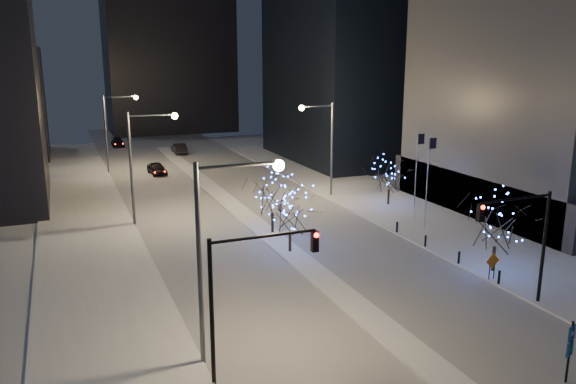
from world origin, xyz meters
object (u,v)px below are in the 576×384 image
traffic_signal_west (245,282)px  traffic_signal_east (526,231)px  street_lamp_w_far (114,122)px  street_lamp_w_near (221,234)px  construction_sign (492,263)px  holiday_tree_plaza_near (497,223)px  street_lamp_east (324,137)px  wayfinding_sign (570,345)px  car_near (157,169)px  holiday_tree_median_far (272,195)px  car_mid (179,148)px  street_lamp_w_mid (143,152)px  car_far (118,142)px  holiday_tree_median_near (290,211)px  holiday_tree_plaza_far (389,175)px

traffic_signal_west → traffic_signal_east: same height
traffic_signal_west → street_lamp_w_far: bearing=90.5°
street_lamp_w_near → traffic_signal_west: street_lamp_w_near is taller
traffic_signal_west → construction_sign: bearing=14.4°
holiday_tree_plaza_near → street_lamp_east: bearing=93.4°
holiday_tree_plaza_near → wayfinding_sign: holiday_tree_plaza_near is taller
car_near → holiday_tree_median_far: (4.85, -28.64, 2.61)m
car_mid → holiday_tree_median_far: 43.35m
street_lamp_w_mid → construction_sign: street_lamp_w_mid is taller
holiday_tree_plaza_near → street_lamp_w_near: bearing=-168.9°
holiday_tree_plaza_near → traffic_signal_west: bearing=-163.2°
holiday_tree_plaza_near → car_far: bearing=104.7°
traffic_signal_west → street_lamp_w_mid: bearing=91.1°
car_mid → construction_sign: bearing=100.2°
street_lamp_w_near → holiday_tree_median_near: street_lamp_w_near is taller
car_near → street_lamp_east: bearing=-58.1°
car_near → holiday_tree_median_far: 29.17m
street_lamp_east → construction_sign: (0.22, -25.20, -5.19)m
car_mid → construction_sign: construction_sign is taller
car_mid → holiday_tree_median_near: 48.39m
street_lamp_w_mid → car_near: size_ratio=2.24×
traffic_signal_west → holiday_tree_median_far: size_ratio=1.37×
street_lamp_w_far → car_near: street_lamp_w_far is taller
car_far → construction_sign: 71.73m
street_lamp_w_far → car_far: 23.39m
wayfinding_sign → holiday_tree_median_far: bearing=82.9°
wayfinding_sign → holiday_tree_plaza_far: bearing=55.6°
car_near → holiday_tree_plaza_far: holiday_tree_plaza_far is taller
car_far → holiday_tree_plaza_far: 54.56m
street_lamp_w_mid → holiday_tree_plaza_far: (23.50, -2.73, -3.30)m
street_lamp_w_mid → street_lamp_w_far: bearing=90.0°
holiday_tree_plaza_far → traffic_signal_east: bearing=-103.6°
car_far → holiday_tree_plaza_far: size_ratio=0.97×
car_near → wayfinding_sign: bearing=-86.0°
car_far → wayfinding_sign: bearing=-81.4°
traffic_signal_east → holiday_tree_plaza_far: bearing=76.4°
car_near → holiday_tree_plaza_near: (15.86, -42.71, 2.81)m
car_near → wayfinding_sign: size_ratio=1.46×
street_lamp_w_far → holiday_tree_median_near: street_lamp_w_far is taller
street_lamp_w_near → holiday_tree_median_far: 20.65m
street_lamp_w_far → traffic_signal_east: 54.07m
traffic_signal_east → street_lamp_east: bearing=87.7°
street_lamp_w_far → wayfinding_sign: bearing=-76.5°
holiday_tree_plaza_near → car_near: bearing=110.4°
holiday_tree_median_far → wayfinding_sign: size_ratio=1.67×
car_near → car_far: bearing=89.1°
street_lamp_w_far → car_mid: bearing=47.4°
street_lamp_east → holiday_tree_median_far: bearing=-134.1°
wayfinding_sign → traffic_signal_east: bearing=43.8°
street_lamp_w_far → holiday_tree_median_far: (9.44, -31.90, -3.13)m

